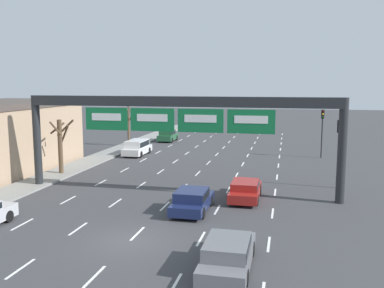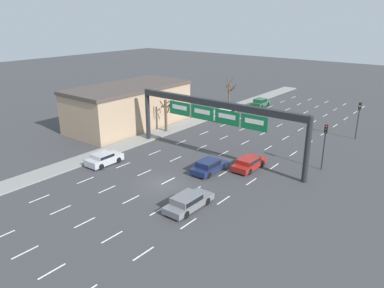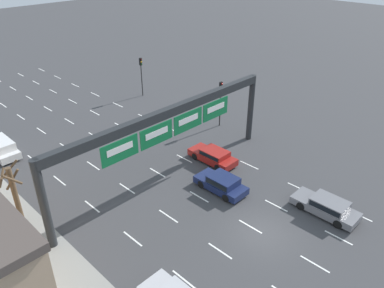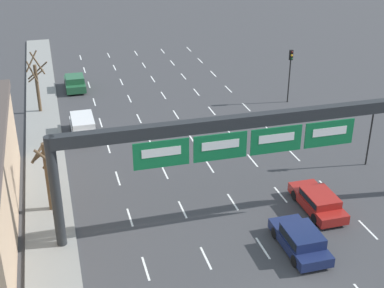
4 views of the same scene
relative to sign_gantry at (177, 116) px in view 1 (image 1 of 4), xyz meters
The scene contains 12 objects.
ground_plane 10.61m from the sign_gantry, 90.00° to the right, with size 220.00×220.00×0.00m, color #3D3D3F.
lane_dashes 6.91m from the sign_gantry, 90.00° to the left, with size 13.32×67.00×0.01m.
sign_gantry is the anchor object (origin of this frame).
car_grey 13.22m from the sign_gantry, 65.85° to the right, with size 1.94×4.87×1.31m.
car_navy 6.32m from the sign_gantry, 63.78° to the right, with size 1.94×4.37×1.36m.
suv_white 17.29m from the sign_gantry, 119.44° to the left, with size 1.92×4.55×1.61m.
car_red 6.67m from the sign_gantry, ahead, with size 1.87×4.60×1.27m.
car_green 27.33m from the sign_gantry, 107.31° to the left, with size 1.92×3.96×1.47m.
traffic_light_near_gantry 20.28m from the sign_gantry, 57.80° to the left, with size 0.30×0.35×4.94m.
traffic_light_mid_block 11.83m from the sign_gantry, 20.56° to the left, with size 0.30×0.35×4.98m.
tree_bare_closest 23.77m from the sign_gantry, 119.01° to the left, with size 1.93×1.96×5.58m.
tree_bare_second 12.07m from the sign_gantry, 160.22° to the left, with size 1.86×1.65×4.47m.
Camera 1 is at (7.28, -18.78, 7.62)m, focal length 40.00 mm.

